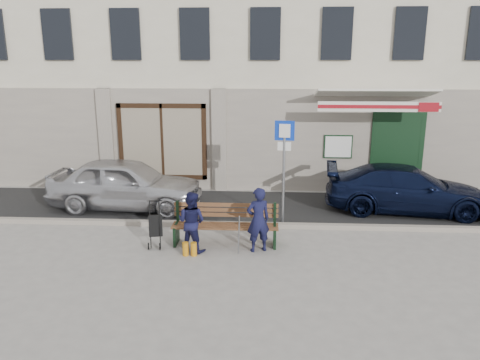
# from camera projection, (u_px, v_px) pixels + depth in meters

# --- Properties ---
(ground) EXTENTS (80.00, 80.00, 0.00)m
(ground) POSITION_uv_depth(u_px,v_px,m) (261.00, 252.00, 10.27)
(ground) COLOR #9E9991
(ground) RESTS_ON ground
(asphalt_lane) EXTENTS (60.00, 3.20, 0.01)m
(asphalt_lane) POSITION_uv_depth(u_px,v_px,m) (263.00, 208.00, 13.26)
(asphalt_lane) COLOR #282828
(asphalt_lane) RESTS_ON ground
(curb) EXTENTS (60.00, 0.18, 0.12)m
(curb) POSITION_uv_depth(u_px,v_px,m) (262.00, 225.00, 11.70)
(curb) COLOR #9E9384
(curb) RESTS_ON ground
(building) EXTENTS (20.00, 8.27, 10.00)m
(building) POSITION_uv_depth(u_px,v_px,m) (266.00, 34.00, 17.16)
(building) COLOR beige
(building) RESTS_ON ground
(car_silver) EXTENTS (4.33, 1.95, 1.44)m
(car_silver) POSITION_uv_depth(u_px,v_px,m) (126.00, 184.00, 13.03)
(car_silver) COLOR silver
(car_silver) RESTS_ON ground
(car_navy) EXTENTS (4.54, 2.26, 1.27)m
(car_navy) POSITION_uv_depth(u_px,v_px,m) (406.00, 189.00, 12.82)
(car_navy) COLOR black
(car_navy) RESTS_ON ground
(parking_sign) EXTENTS (0.49, 0.11, 2.64)m
(parking_sign) POSITION_uv_depth(u_px,v_px,m) (284.00, 156.00, 11.63)
(parking_sign) COLOR gray
(parking_sign) RESTS_ON ground
(bench) EXTENTS (2.40, 1.17, 0.98)m
(bench) POSITION_uv_depth(u_px,v_px,m) (223.00, 225.00, 10.56)
(bench) COLOR brown
(bench) RESTS_ON ground
(man) EXTENTS (0.62, 0.51, 1.45)m
(man) POSITION_uv_depth(u_px,v_px,m) (258.00, 220.00, 10.13)
(man) COLOR #131434
(man) RESTS_ON ground
(woman) EXTENTS (0.80, 0.72, 1.34)m
(woman) POSITION_uv_depth(u_px,v_px,m) (192.00, 222.00, 10.17)
(woman) COLOR #141539
(woman) RESTS_ON ground
(stroller) EXTENTS (0.35, 0.46, 1.04)m
(stroller) POSITION_uv_depth(u_px,v_px,m) (156.00, 227.00, 10.46)
(stroller) COLOR black
(stroller) RESTS_ON ground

